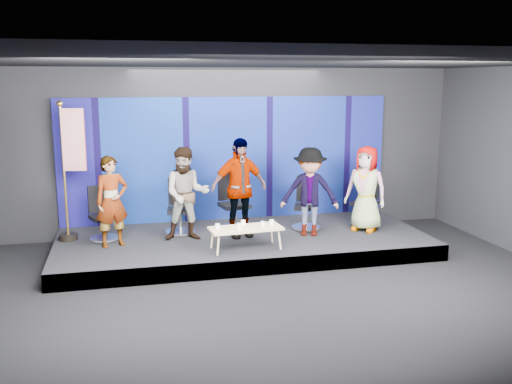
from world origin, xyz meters
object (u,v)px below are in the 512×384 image
panelist_c (239,188)px  mug_d (263,224)px  panelist_b (187,194)px  mug_b (239,226)px  mug_a (218,226)px  chair_a (103,222)px  chair_c (233,211)px  chair_d (306,212)px  flag_stand (71,168)px  coffee_table (246,229)px  panelist_a (112,202)px  chair_e (365,208)px  panelist_d (310,192)px  mug_c (243,223)px  mug_e (272,222)px  chair_b (180,215)px  panelist_e (366,189)px

panelist_c → mug_d: panelist_c is taller
panelist_b → panelist_c: bearing=6.1°
mug_b → mug_a: bearing=167.4°
chair_a → panelist_b: panelist_b is taller
chair_c → chair_d: 1.47m
mug_a → flag_stand: size_ratio=0.04×
chair_d → mug_d: size_ratio=12.27×
panelist_b → chair_d: size_ratio=1.66×
coffee_table → mug_a: bearing=178.2°
panelist_c → panelist_a: bearing=171.7°
chair_e → panelist_c: bearing=-128.5°
panelist_d → chair_e: bearing=41.8°
mug_b → mug_c: mug_b is taller
mug_a → mug_e: (0.99, 0.04, 0.00)m
chair_d → chair_b: bearing=-164.9°
coffee_table → mug_b: bearing=-152.4°
mug_b → coffee_table: bearing=27.6°
panelist_b → mug_d: 1.56m
chair_c → mug_a: chair_c is taller
panelist_c → chair_d: panelist_c is taller
flag_stand → mug_b: bearing=-12.4°
chair_a → mug_c: chair_a is taller
chair_b → panelist_b: panelist_b is taller
chair_c → mug_e: size_ratio=12.27×
chair_a → mug_a: (1.97, -1.19, 0.11)m
panelist_c → chair_e: (2.73, 0.31, -0.60)m
panelist_a → panelist_c: size_ratio=0.87×
chair_b → chair_e: 3.81m
panelist_c → mug_e: size_ratio=19.88×
chair_b → chair_c: (1.06, 0.02, 0.03)m
panelist_a → chair_c: (2.33, 0.62, -0.43)m
chair_b → panelist_e: size_ratio=0.64×
panelist_c → panelist_e: 2.53m
chair_c → coffee_table: chair_c is taller
chair_a → flag_stand: (-0.52, 0.09, 1.04)m
chair_a → flag_stand: 1.17m
chair_d → panelist_e: (1.09, -0.40, 0.50)m
chair_c → panelist_d: 1.60m
chair_b → mug_b: size_ratio=10.96×
chair_e → mug_a: size_ratio=11.22×
panelist_a → chair_b: size_ratio=1.52×
chair_b → panelist_e: panelist_e is taller
coffee_table → panelist_e: bearing=15.3°
panelist_a → mug_a: 1.96m
mug_a → mug_e: mug_e is taller
coffee_table → mug_a: mug_a is taller
chair_b → flag_stand: (-1.98, -0.05, 1.02)m
panelist_c → mug_e: bearing=-72.7°
chair_b → mug_d: bearing=-39.1°
panelist_b → mug_b: size_ratio=17.75×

